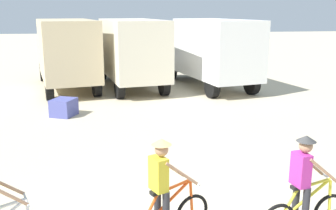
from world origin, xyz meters
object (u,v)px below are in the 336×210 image
Objects in this scene: cyclist_near_camera at (304,191)px; supply_crate at (64,107)px; box_truck_tan_camper at (66,51)px; box_truck_cream_rv at (130,50)px; cyclist_cowboy_hat at (164,195)px; box_truck_avon_van at (210,50)px.

cyclist_near_camera is 2.15× the size of supply_crate.
supply_crate is at bearing -85.70° from box_truck_tan_camper.
supply_crate is (-2.71, -4.99, -1.56)m from box_truck_cream_rv.
cyclist_cowboy_hat is 2.15× the size of supply_crate.
cyclist_cowboy_hat is at bearing -90.50° from box_truck_cream_rv.
box_truck_cream_rv is at bearing 61.50° from supply_crate.
box_truck_avon_van is at bearing -5.97° from box_truck_cream_rv.
cyclist_cowboy_hat is (2.98, -13.53, -1.03)m from box_truck_tan_camper.
box_truck_cream_rv is 3.87× the size of cyclist_near_camera.
box_truck_avon_van is 13.28m from cyclist_near_camera.
box_truck_tan_camper is at bearing 94.30° from supply_crate.
box_truck_cream_rv is 0.99× the size of box_truck_avon_van.
box_truck_cream_rv is 3.87× the size of cyclist_cowboy_hat.
cyclist_cowboy_hat is 2.35m from cyclist_near_camera.
cyclist_cowboy_hat is (-4.04, -12.95, -1.03)m from box_truck_avon_van.
supply_crate is (-4.93, 8.55, -0.53)m from cyclist_near_camera.
box_truck_tan_camper is 13.89m from cyclist_cowboy_hat.
box_truck_tan_camper is 7.05m from box_truck_avon_van.
cyclist_cowboy_hat is (-0.12, -13.36, -1.03)m from box_truck_cream_rv.
box_truck_cream_rv is (3.10, -0.17, 0.00)m from box_truck_tan_camper.
cyclist_near_camera is (-1.70, -13.13, -1.03)m from box_truck_avon_van.
box_truck_avon_van reaches higher than cyclist_near_camera.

